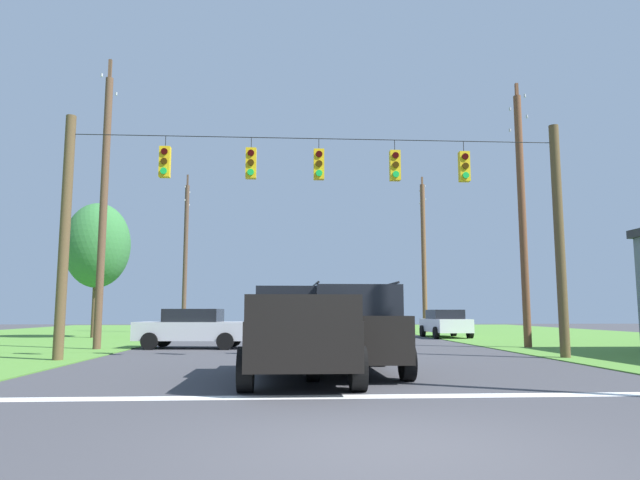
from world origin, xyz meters
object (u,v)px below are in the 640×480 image
object	(u,v)px
overhead_signal_span	(319,220)
distant_car_crossing_white	(445,323)
distant_car_oncoming	(193,328)
pickup_truck	(300,333)
utility_pole_far_left	(185,254)
utility_pole_far_right	(424,254)
suv_black	(351,327)
utility_pole_mid_left	(104,205)
utility_pole_mid_right	(522,212)
tree_roadside_right	(97,246)

from	to	relation	value
overhead_signal_span	distant_car_crossing_white	distance (m)	16.31
distant_car_oncoming	pickup_truck	bearing A→B (deg)	-69.58
distant_car_oncoming	utility_pole_far_left	bearing A→B (deg)	101.25
utility_pole_far_left	utility_pole_far_right	bearing A→B (deg)	-0.40
suv_black	utility_pole_far_right	world-z (taller)	utility_pole_far_right
distant_car_crossing_white	utility_pole_mid_left	world-z (taller)	utility_pole_mid_left
distant_car_crossing_white	utility_pole_far_right	world-z (taller)	utility_pole_far_right
utility_pole_far_right	utility_pole_far_left	xyz separation A→B (m)	(-16.25, 0.11, -0.05)
utility_pole_mid_right	distant_car_crossing_white	bearing A→B (deg)	94.73
distant_car_crossing_white	distant_car_oncoming	xyz separation A→B (m)	(-12.33, -8.38, 0.00)
utility_pole_mid_left	tree_roadside_right	bearing A→B (deg)	108.87
pickup_truck	suv_black	world-z (taller)	suv_black
distant_car_crossing_white	utility_pole_far_left	xyz separation A→B (m)	(-15.51, 7.57, 4.51)
distant_car_crossing_white	utility_pole_mid_right	world-z (taller)	utility_pole_mid_right
overhead_signal_span	distant_car_crossing_white	world-z (taller)	overhead_signal_span
suv_black	tree_roadside_right	world-z (taller)	tree_roadside_right
suv_black	utility_pole_mid_left	distance (m)	12.92
overhead_signal_span	pickup_truck	distance (m)	5.89
overhead_signal_span	distant_car_oncoming	bearing A→B (deg)	129.48
utility_pole_far_right	utility_pole_far_left	size ratio (longest dim) A/B	1.01
suv_black	utility_pole_mid_left	xyz separation A→B (m)	(-8.55, 8.62, 4.42)
pickup_truck	distant_car_oncoming	xyz separation A→B (m)	(-3.89, 10.44, -0.18)
tree_roadside_right	distant_car_oncoming	bearing A→B (deg)	-53.15
pickup_truck	utility_pole_mid_left	world-z (taller)	utility_pole_mid_left
utility_pole_far_left	utility_pole_mid_left	bearing A→B (deg)	-90.90
utility_pole_far_right	utility_pole_mid_left	distance (m)	23.36
pickup_truck	utility_pole_far_right	xyz separation A→B (m)	(9.19, 26.28, 4.38)
utility_pole_far_right	distant_car_crossing_white	bearing A→B (deg)	-95.70
utility_pole_mid_right	tree_roadside_right	distance (m)	22.04
overhead_signal_span	pickup_truck	xyz separation A→B (m)	(-0.69, -4.88, -3.23)
distant_car_crossing_white	utility_pole_mid_left	xyz separation A→B (m)	(-15.77, -9.07, 4.69)
suv_black	utility_pole_far_right	distance (m)	26.73
suv_black	distant_car_oncoming	bearing A→B (deg)	118.77
overhead_signal_span	distant_car_crossing_white	xyz separation A→B (m)	(7.75, 13.94, -3.41)
utility_pole_far_right	tree_roadside_right	size ratio (longest dim) A/B	1.47
utility_pole_mid_right	suv_black	bearing A→B (deg)	-132.53
overhead_signal_span	distant_car_oncoming	xyz separation A→B (m)	(-4.58, 5.56, -3.41)
utility_pole_mid_left	utility_pole_mid_right	bearing A→B (deg)	0.23
utility_pole_mid_right	utility_pole_mid_left	size ratio (longest dim) A/B	0.95
overhead_signal_span	utility_pole_far_right	distance (m)	23.06
distant_car_oncoming	utility_pole_mid_left	size ratio (longest dim) A/B	0.39
distant_car_crossing_white	utility_pole_far_right	distance (m)	8.77
overhead_signal_span	tree_roadside_right	bearing A→B (deg)	127.87
utility_pole_far_right	pickup_truck	bearing A→B (deg)	-109.27
pickup_truck	utility_pole_mid_right	xyz separation A→B (m)	(9.19, 9.82, 4.43)
utility_pole_far_right	suv_black	bearing A→B (deg)	-107.58
pickup_truck	utility_pole_mid_right	world-z (taller)	utility_pole_mid_right
suv_black	utility_pole_far_left	xyz separation A→B (m)	(-8.28, 25.26, 4.24)
overhead_signal_span	suv_black	xyz separation A→B (m)	(0.53, -3.75, -3.13)
distant_car_oncoming	utility_pole_far_left	size ratio (longest dim) A/B	0.41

